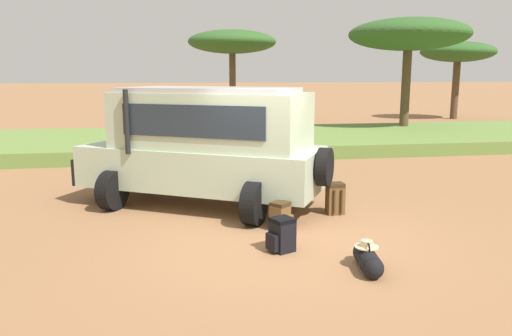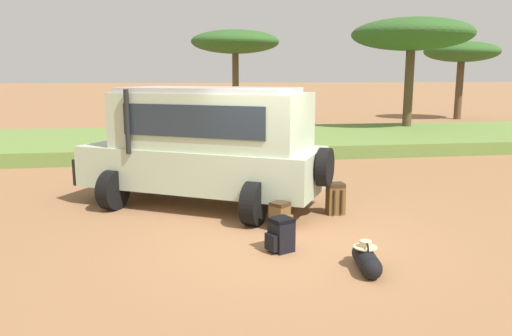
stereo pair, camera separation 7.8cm
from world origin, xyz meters
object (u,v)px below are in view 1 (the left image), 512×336
object	(u,v)px
safari_vehicle	(206,144)
backpack_beside_front_wheel	(335,199)
backpack_cluster_center	(281,217)
duffel_bag_low_black_case	(368,259)
acacia_tree_far_left	(232,43)
acacia_tree_centre_back	(458,53)
acacia_tree_left_mid	(409,35)
backpack_near_rear_wheel	(282,235)

from	to	relation	value
safari_vehicle	backpack_beside_front_wheel	xyz separation A→B (m)	(2.44, -1.07, -0.99)
backpack_beside_front_wheel	backpack_cluster_center	distance (m)	1.54
duffel_bag_low_black_case	acacia_tree_far_left	world-z (taller)	acacia_tree_far_left
backpack_cluster_center	duffel_bag_low_black_case	bearing A→B (deg)	-67.56
acacia_tree_centre_back	acacia_tree_far_left	bearing A→B (deg)	177.96
acacia_tree_left_mid	backpack_cluster_center	bearing A→B (deg)	-123.74
backpack_cluster_center	backpack_beside_front_wheel	bearing A→B (deg)	33.93
backpack_cluster_center	acacia_tree_centre_back	distance (m)	25.51
acacia_tree_far_left	backpack_beside_front_wheel	bearing A→B (deg)	-91.17
duffel_bag_low_black_case	acacia_tree_left_mid	distance (m)	16.85
safari_vehicle	duffel_bag_low_black_case	xyz separation A→B (m)	(1.97, -3.90, -1.14)
acacia_tree_left_mid	acacia_tree_centre_back	distance (m)	10.28
safari_vehicle	backpack_near_rear_wheel	distance (m)	3.27
safari_vehicle	backpack_cluster_center	size ratio (longest dim) A/B	10.48
backpack_beside_front_wheel	backpack_near_rear_wheel	bearing A→B (deg)	-128.27
safari_vehicle	acacia_tree_left_mid	distance (m)	14.55
acacia_tree_far_left	acacia_tree_centre_back	size ratio (longest dim) A/B	1.11
duffel_bag_low_black_case	acacia_tree_left_mid	bearing A→B (deg)	62.49
backpack_beside_front_wheel	safari_vehicle	bearing A→B (deg)	156.37
backpack_beside_front_wheel	duffel_bag_low_black_case	size ratio (longest dim) A/B	0.68
backpack_cluster_center	backpack_near_rear_wheel	world-z (taller)	backpack_near_rear_wheel
safari_vehicle	acacia_tree_far_left	distance (m)	19.10
backpack_cluster_center	duffel_bag_low_black_case	xyz separation A→B (m)	(0.81, -1.97, -0.09)
backpack_near_rear_wheel	acacia_tree_centre_back	size ratio (longest dim) A/B	0.11
safari_vehicle	acacia_tree_left_mid	world-z (taller)	acacia_tree_left_mid
safari_vehicle	acacia_tree_centre_back	bearing A→B (deg)	47.76
backpack_cluster_center	backpack_near_rear_wheel	xyz separation A→B (m)	(-0.21, -1.03, 0.01)
acacia_tree_left_mid	backpack_near_rear_wheel	bearing A→B (deg)	-122.32
backpack_near_rear_wheel	acacia_tree_far_left	distance (m)	22.06
backpack_cluster_center	acacia_tree_left_mid	bearing A→B (deg)	56.26
backpack_beside_front_wheel	acacia_tree_left_mid	bearing A→B (deg)	58.72
backpack_beside_front_wheel	backpack_near_rear_wheel	distance (m)	2.41
backpack_beside_front_wheel	backpack_cluster_center	bearing A→B (deg)	-146.07
acacia_tree_far_left	acacia_tree_left_mid	size ratio (longest dim) A/B	0.98
duffel_bag_low_black_case	acacia_tree_left_mid	xyz separation A→B (m)	(7.54, 14.48, 4.20)
safari_vehicle	backpack_near_rear_wheel	size ratio (longest dim) A/B	10.05
backpack_near_rear_wheel	acacia_tree_centre_back	world-z (taller)	acacia_tree_centre_back
safari_vehicle	backpack_beside_front_wheel	size ratio (longest dim) A/B	8.57
backpack_near_rear_wheel	backpack_cluster_center	bearing A→B (deg)	78.46
safari_vehicle	duffel_bag_low_black_case	size ratio (longest dim) A/B	5.81
acacia_tree_centre_back	duffel_bag_low_black_case	bearing A→B (deg)	-123.33
backpack_cluster_center	acacia_tree_far_left	size ratio (longest dim) A/B	0.10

